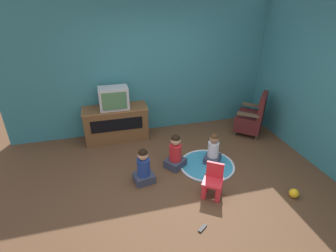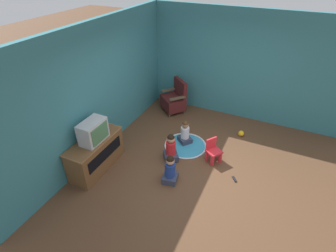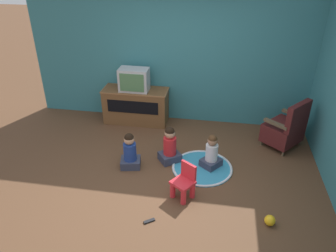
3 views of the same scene
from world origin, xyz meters
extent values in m
plane|color=brown|center=(0.00, 0.00, 0.00)|extent=(30.00, 30.00, 0.00)
cube|color=teal|center=(-0.25, 2.14, 1.37)|extent=(5.51, 0.12, 2.74)
cube|color=teal|center=(2.45, -0.40, 1.37)|extent=(0.12, 5.20, 2.74)
cube|color=brown|center=(-0.90, 1.82, 0.35)|extent=(1.25, 0.48, 0.70)
cube|color=#90603A|center=(-0.90, 1.82, 0.68)|extent=(1.27, 0.49, 0.02)
cube|color=black|center=(-0.90, 1.58, 0.43)|extent=(1.00, 0.01, 0.25)
cube|color=#B7B7BC|center=(-0.90, 1.78, 0.92)|extent=(0.56, 0.32, 0.44)
cube|color=#47754C|center=(-0.90, 1.62, 0.92)|extent=(0.46, 0.02, 0.34)
cylinder|color=brown|center=(1.87, 1.71, 0.05)|extent=(0.04, 0.04, 0.10)
cylinder|color=brown|center=(1.53, 1.30, 0.05)|extent=(0.04, 0.04, 0.10)
cylinder|color=brown|center=(2.21, 1.43, 0.05)|extent=(0.04, 0.04, 0.10)
cylinder|color=brown|center=(1.87, 1.02, 0.05)|extent=(0.04, 0.04, 0.10)
cube|color=#4C1919|center=(1.87, 1.37, 0.27)|extent=(0.80, 0.81, 0.33)
cube|color=#4C1919|center=(2.04, 1.23, 0.67)|extent=(0.46, 0.52, 0.47)
cube|color=brown|center=(2.05, 1.58, 0.53)|extent=(0.38, 0.34, 0.05)
cube|color=brown|center=(1.69, 1.15, 0.53)|extent=(0.38, 0.34, 0.05)
cylinder|color=red|center=(0.17, -0.31, 0.14)|extent=(0.08, 0.08, 0.27)
cylinder|color=red|center=(0.34, -0.43, 0.14)|extent=(0.08, 0.08, 0.27)
cylinder|color=red|center=(0.28, -0.16, 0.14)|extent=(0.08, 0.08, 0.27)
cylinder|color=red|center=(0.45, -0.27, 0.14)|extent=(0.08, 0.08, 0.27)
cube|color=red|center=(0.31, -0.29, 0.25)|extent=(0.39, 0.38, 0.04)
cube|color=red|center=(0.38, -0.19, 0.39)|extent=(0.23, 0.17, 0.25)
cylinder|color=teal|center=(0.54, 0.44, 0.01)|extent=(0.98, 0.98, 0.01)
torus|color=silver|center=(0.54, 0.44, 0.01)|extent=(0.98, 0.98, 0.04)
cube|color=#33384C|center=(-0.61, 0.30, 0.07)|extent=(0.36, 0.33, 0.14)
cylinder|color=navy|center=(-0.61, 0.30, 0.28)|extent=(0.20, 0.20, 0.29)
sphere|color=tan|center=(-0.61, 0.30, 0.51)|extent=(0.17, 0.17, 0.17)
sphere|color=black|center=(-0.61, 0.30, 0.53)|extent=(0.15, 0.15, 0.15)
cube|color=#33384C|center=(-0.01, 0.56, 0.07)|extent=(0.43, 0.42, 0.14)
cylinder|color=red|center=(-0.01, 0.56, 0.29)|extent=(0.21, 0.21, 0.30)
sphere|color=tan|center=(-0.01, 0.56, 0.53)|extent=(0.17, 0.17, 0.17)
sphere|color=black|center=(-0.01, 0.56, 0.56)|extent=(0.16, 0.16, 0.16)
cube|color=#33384C|center=(0.67, 0.52, 0.07)|extent=(0.39, 0.40, 0.13)
cylinder|color=silver|center=(0.67, 0.52, 0.27)|extent=(0.20, 0.20, 0.28)
sphere|color=#9E7051|center=(0.67, 0.52, 0.48)|extent=(0.16, 0.16, 0.16)
sphere|color=#472D19|center=(0.67, 0.52, 0.51)|extent=(0.15, 0.15, 0.15)
sphere|color=yellow|center=(1.49, -0.64, 0.07)|extent=(0.14, 0.14, 0.14)
cube|color=black|center=(-0.05, -0.84, 0.01)|extent=(0.15, 0.12, 0.02)
camera|label=1|loc=(-1.10, -3.06, 2.75)|focal=28.00mm
camera|label=2|loc=(-3.97, -1.24, 3.76)|focal=28.00mm
camera|label=3|loc=(0.71, -3.88, 3.17)|focal=35.00mm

